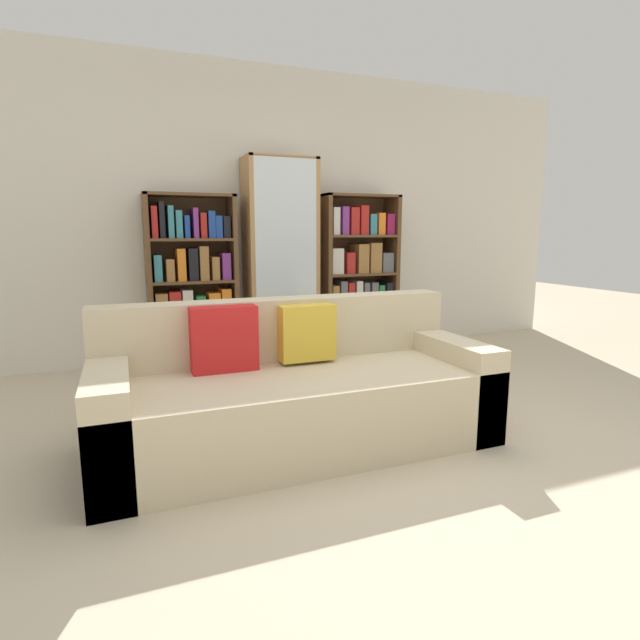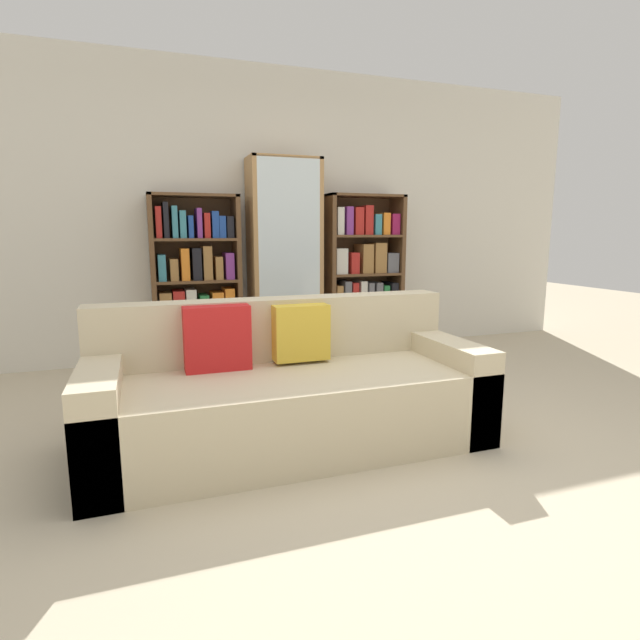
# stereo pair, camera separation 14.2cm
# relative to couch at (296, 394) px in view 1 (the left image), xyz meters

# --- Properties ---
(ground_plane) EXTENTS (16.00, 16.00, 0.00)m
(ground_plane) POSITION_rel_couch_xyz_m (0.51, -0.50, -0.29)
(ground_plane) COLOR beige
(wall_back) EXTENTS (6.68, 0.06, 2.70)m
(wall_back) POSITION_rel_couch_xyz_m (0.51, 2.18, 1.06)
(wall_back) COLOR silver
(wall_back) RESTS_ON ground
(couch) EXTENTS (2.14, 0.86, 0.79)m
(couch) POSITION_rel_couch_xyz_m (0.00, 0.00, 0.00)
(couch) COLOR beige
(couch) RESTS_ON ground
(bookshelf_left) EXTENTS (0.77, 0.32, 1.51)m
(bookshelf_left) POSITION_rel_couch_xyz_m (-0.30, 1.97, 0.43)
(bookshelf_left) COLOR brown
(bookshelf_left) RESTS_ON ground
(display_cabinet) EXTENTS (0.65, 0.36, 1.85)m
(display_cabinet) POSITION_rel_couch_xyz_m (0.52, 1.96, 0.63)
(display_cabinet) COLOR #AD7F4C
(display_cabinet) RESTS_ON ground
(bookshelf_right) EXTENTS (0.78, 0.32, 1.55)m
(bookshelf_right) POSITION_rel_couch_xyz_m (1.33, 1.97, 0.46)
(bookshelf_right) COLOR brown
(bookshelf_right) RESTS_ON ground
(wine_bottle) EXTENTS (0.07, 0.07, 0.37)m
(wine_bottle) POSITION_rel_couch_xyz_m (0.97, 0.77, -0.14)
(wine_bottle) COLOR #192333
(wine_bottle) RESTS_ON ground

